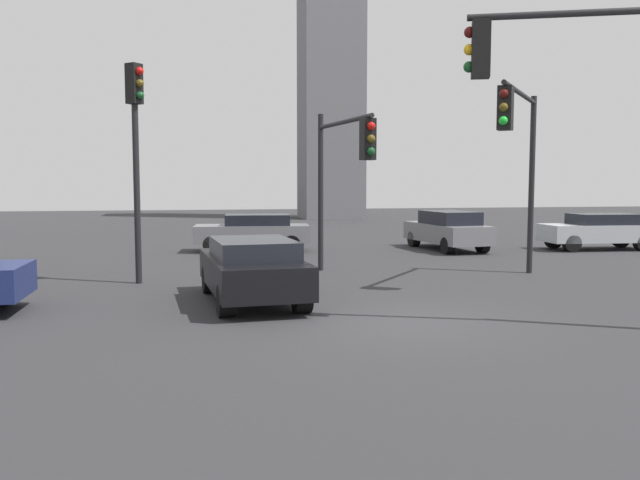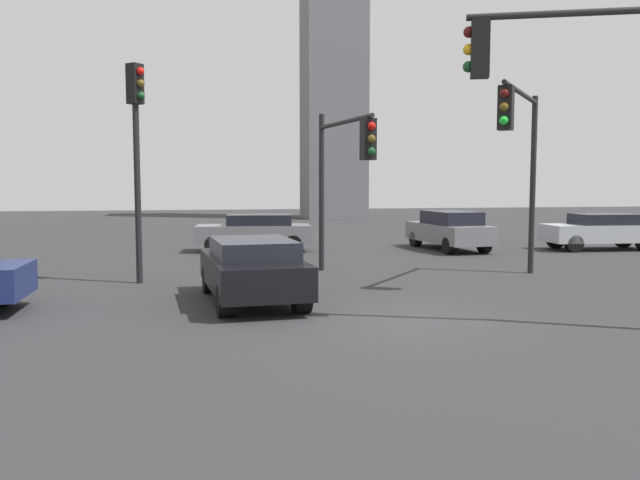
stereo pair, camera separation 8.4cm
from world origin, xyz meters
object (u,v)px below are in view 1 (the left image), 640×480
at_px(traffic_light_2, 136,132).
at_px(car_4, 252,268).
at_px(traffic_light_3, 520,140).
at_px(car_3, 448,230).
at_px(traffic_light_0, 343,160).
at_px(car_2, 253,231).
at_px(car_1, 599,230).
at_px(traffic_light_1, 607,92).

relative_size(traffic_light_2, car_4, 1.26).
xyz_separation_m(traffic_light_2, car_4, (2.62, -3.26, -3.11)).
relative_size(traffic_light_3, car_3, 1.14).
bearing_deg(car_4, car_3, -45.52).
bearing_deg(car_3, traffic_light_0, 133.87).
bearing_deg(car_3, traffic_light_2, 114.56).
xyz_separation_m(traffic_light_3, car_2, (-6.01, 9.06, -2.91)).
relative_size(traffic_light_2, car_1, 1.30).
height_order(traffic_light_0, car_2, traffic_light_0).
bearing_deg(traffic_light_3, traffic_light_1, 24.91).
height_order(traffic_light_0, traffic_light_1, traffic_light_1).
xyz_separation_m(traffic_light_1, car_3, (2.56, 13.43, -3.35)).
distance_m(traffic_light_0, traffic_light_3, 4.55).
bearing_deg(traffic_light_3, car_4, -39.96).
relative_size(traffic_light_1, traffic_light_3, 1.16).
bearing_deg(traffic_light_1, traffic_light_0, -44.78).
bearing_deg(car_1, traffic_light_0, 29.85).
bearing_deg(traffic_light_0, car_4, -50.06).
bearing_deg(traffic_light_0, car_2, -175.45).
distance_m(traffic_light_3, car_4, 7.72).
xyz_separation_m(car_1, car_2, (-13.14, 1.94, 0.01)).
relative_size(traffic_light_1, car_2, 1.31).
height_order(traffic_light_3, car_4, traffic_light_3).
xyz_separation_m(car_2, car_3, (7.38, -0.91, 0.03)).
height_order(traffic_light_0, car_1, traffic_light_0).
bearing_deg(car_3, car_4, 133.45).
bearing_deg(car_4, car_2, -9.98).
height_order(traffic_light_1, traffic_light_2, traffic_light_1).
relative_size(traffic_light_1, traffic_light_2, 1.04).
bearing_deg(car_2, traffic_light_3, 129.05).
xyz_separation_m(traffic_light_1, traffic_light_2, (-8.41, 7.01, -0.28)).
relative_size(traffic_light_0, traffic_light_3, 0.91).
relative_size(car_3, car_4, 1.00).
bearing_deg(car_1, car_2, -4.77).
height_order(traffic_light_0, traffic_light_2, traffic_light_2).
height_order(traffic_light_1, car_3, traffic_light_1).
bearing_deg(traffic_light_2, car_4, -9.69).
distance_m(traffic_light_2, car_2, 8.74).
xyz_separation_m(traffic_light_0, car_2, (-1.74, 7.56, -2.45)).
bearing_deg(car_2, traffic_light_0, 108.43).
distance_m(traffic_light_0, car_4, 4.75).
bearing_deg(traffic_light_3, traffic_light_2, -62.58).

